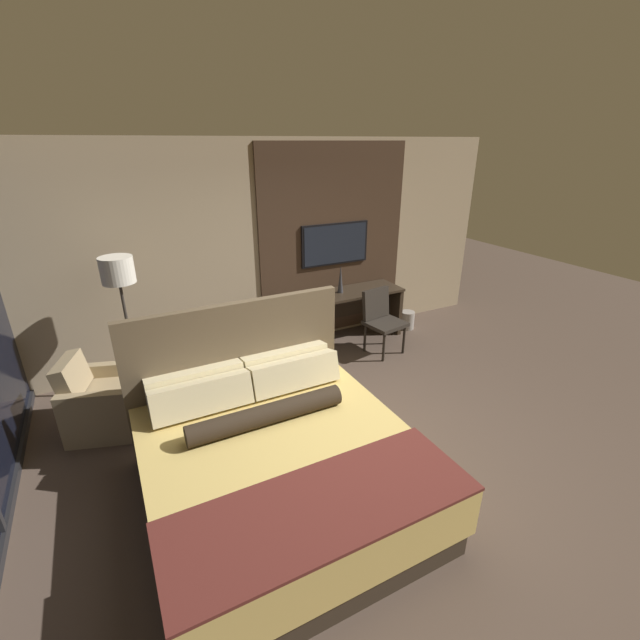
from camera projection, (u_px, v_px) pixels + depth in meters
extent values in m
plane|color=#4C3D33|center=(369.00, 448.00, 4.14)|extent=(16.00, 16.00, 0.00)
cube|color=tan|center=(267.00, 250.00, 5.72)|extent=(7.20, 0.06, 2.80)
cube|color=#3D2B1E|center=(334.00, 243.00, 6.11)|extent=(2.26, 0.03, 2.70)
cube|color=black|center=(5.00, 534.00, 3.19)|extent=(0.05, 6.00, 0.08)
cube|color=#33281E|center=(285.00, 495.00, 3.45)|extent=(1.95, 2.02, 0.22)
cube|color=tan|center=(283.00, 465.00, 3.33)|extent=(2.01, 2.08, 0.39)
cube|color=#56231E|center=(324.00, 506.00, 2.70)|extent=(2.03, 0.73, 0.02)
cube|color=brown|center=(239.00, 371.00, 4.11)|extent=(2.05, 0.08, 1.40)
cube|color=beige|center=(196.00, 385.00, 3.79)|extent=(0.84, 0.23, 0.31)
cube|color=beige|center=(286.00, 364.00, 4.16)|extent=(0.84, 0.23, 0.31)
cube|color=beige|center=(202.00, 397.00, 3.62)|extent=(0.84, 0.25, 0.32)
cube|color=beige|center=(295.00, 373.00, 3.98)|extent=(0.84, 0.25, 0.32)
cylinder|color=#2D2319|center=(267.00, 414.00, 3.48)|extent=(1.31, 0.17, 0.17)
cube|color=#2D2319|center=(344.00, 294.00, 6.12)|extent=(1.76, 0.57, 0.03)
cube|color=#2D2319|center=(290.00, 328.00, 5.91)|extent=(0.06, 0.51, 0.71)
cube|color=#2D2319|center=(391.00, 308.00, 6.62)|extent=(0.06, 0.51, 0.71)
cube|color=#2D2319|center=(335.00, 307.00, 6.45)|extent=(1.64, 0.02, 0.35)
cube|color=black|center=(335.00, 244.00, 6.09)|extent=(1.05, 0.04, 0.59)
cube|color=black|center=(336.00, 244.00, 6.07)|extent=(0.99, 0.01, 0.54)
cube|color=#28231E|center=(385.00, 324.00, 5.85)|extent=(0.56, 0.54, 0.05)
cube|color=#28231E|center=(376.00, 303.00, 5.91)|extent=(0.46, 0.18, 0.42)
cylinder|color=black|center=(384.00, 347.00, 5.70)|extent=(0.04, 0.04, 0.41)
cylinder|color=black|center=(404.00, 340.00, 5.91)|extent=(0.04, 0.04, 0.41)
cylinder|color=black|center=(365.00, 338.00, 5.97)|extent=(0.04, 0.04, 0.41)
cylinder|color=black|center=(385.00, 331.00, 6.18)|extent=(0.04, 0.04, 0.41)
cube|color=#998460|center=(108.00, 408.00, 4.38)|extent=(0.79, 0.69, 0.43)
cube|color=#998460|center=(71.00, 377.00, 4.19)|extent=(0.34, 0.54, 0.38)
cube|color=#998460|center=(97.00, 420.00, 4.08)|extent=(0.67, 0.30, 0.57)
cube|color=#998460|center=(115.00, 387.00, 4.63)|extent=(0.67, 0.30, 0.57)
cylinder|color=#282623|center=(141.00, 393.00, 5.02)|extent=(0.28, 0.28, 0.03)
cylinder|color=#332D28|center=(130.00, 340.00, 4.75)|extent=(0.03, 0.03, 1.41)
cylinder|color=silver|center=(117.00, 270.00, 4.44)|extent=(0.34, 0.34, 0.28)
cone|color=#333338|center=(341.00, 279.00, 6.04)|extent=(0.08, 0.08, 0.40)
cylinder|color=gray|center=(407.00, 320.00, 6.73)|extent=(0.22, 0.22, 0.28)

